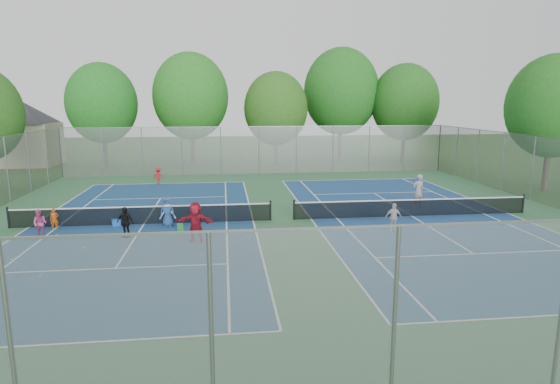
{
  "coord_description": "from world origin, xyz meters",
  "views": [
    {
      "loc": [
        -2.92,
        -23.37,
        6.07
      ],
      "look_at": [
        0.0,
        1.0,
        1.3
      ],
      "focal_mm": 30.0,
      "sensor_mm": 36.0,
      "label": 1
    }
  ],
  "objects_px": {
    "net_right": "(412,208)",
    "instructor": "(418,191)",
    "net_left": "(144,216)",
    "ball_crate": "(116,223)",
    "ball_hopper": "(180,230)"
  },
  "relations": [
    {
      "from": "net_right",
      "to": "instructor",
      "type": "relative_size",
      "value": 6.58
    },
    {
      "from": "net_right",
      "to": "ball_hopper",
      "type": "height_order",
      "value": "net_right"
    },
    {
      "from": "ball_hopper",
      "to": "net_right",
      "type": "bearing_deg",
      "value": 10.36
    },
    {
      "from": "net_right",
      "to": "ball_crate",
      "type": "height_order",
      "value": "net_right"
    },
    {
      "from": "instructor",
      "to": "net_left",
      "type": "bearing_deg",
      "value": -3.06
    },
    {
      "from": "instructor",
      "to": "net_right",
      "type": "bearing_deg",
      "value": 49.04
    },
    {
      "from": "net_left",
      "to": "instructor",
      "type": "xyz_separation_m",
      "value": [
        15.18,
        2.03,
        0.52
      ]
    },
    {
      "from": "instructor",
      "to": "ball_hopper",
      "type": "bearing_deg",
      "value": 7.08
    },
    {
      "from": "net_right",
      "to": "instructor",
      "type": "distance_m",
      "value": 2.4
    },
    {
      "from": "net_left",
      "to": "net_right",
      "type": "bearing_deg",
      "value": 0.0
    },
    {
      "from": "net_left",
      "to": "net_right",
      "type": "xyz_separation_m",
      "value": [
        14.0,
        0.0,
        0.0
      ]
    },
    {
      "from": "net_left",
      "to": "net_right",
      "type": "relative_size",
      "value": 1.0
    },
    {
      "from": "ball_crate",
      "to": "net_left",
      "type": "bearing_deg",
      "value": 8.44
    },
    {
      "from": "ball_crate",
      "to": "ball_hopper",
      "type": "xyz_separation_m",
      "value": [
        3.29,
        -2.0,
        0.1
      ]
    },
    {
      "from": "ball_crate",
      "to": "instructor",
      "type": "xyz_separation_m",
      "value": [
        16.49,
        2.22,
        0.81
      ]
    }
  ]
}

